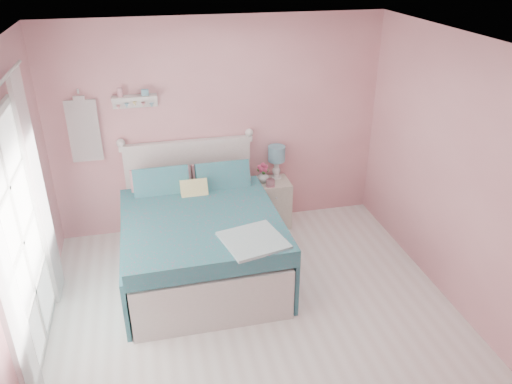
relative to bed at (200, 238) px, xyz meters
name	(u,v)px	position (x,y,z in m)	size (l,w,h in m)	color
floor	(263,338)	(0.41, -1.23, -0.40)	(4.50, 4.50, 0.00)	silver
room_shell	(264,186)	(0.41, -1.23, 1.18)	(4.50, 4.50, 4.50)	#CA8088
bed	(200,238)	(0.00, 0.00, 0.00)	(1.64, 2.05, 1.18)	silver
nightstand	(272,203)	(1.02, 0.79, -0.09)	(0.43, 0.42, 0.62)	beige
table_lamp	(277,156)	(1.10, 0.89, 0.51)	(0.21, 0.21, 0.43)	white
vase	(263,176)	(0.90, 0.80, 0.29)	(0.15, 0.15, 0.16)	silver
teacup	(270,183)	(0.96, 0.67, 0.26)	(0.11, 0.11, 0.09)	#C0808E
roses	(263,168)	(0.90, 0.80, 0.41)	(0.14, 0.11, 0.12)	#D64975
wall_shelf	(134,99)	(-0.55, 0.96, 1.33)	(0.50, 0.15, 0.25)	silver
hanging_dress	(84,131)	(-1.14, 0.95, 1.00)	(0.34, 0.03, 0.72)	white
french_door	(21,244)	(-1.56, -0.83, 0.67)	(0.04, 1.32, 2.16)	silver
curtain_near	(6,287)	(-1.51, -1.57, 0.78)	(0.04, 0.40, 2.32)	white
curtain_far	(39,192)	(-1.51, -0.08, 0.78)	(0.04, 0.40, 2.32)	white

